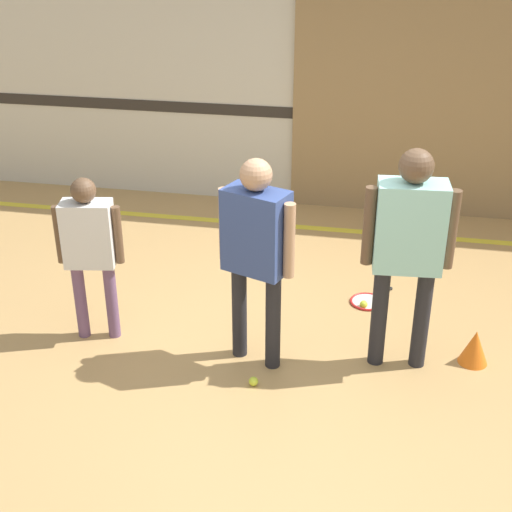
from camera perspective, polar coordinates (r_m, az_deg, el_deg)
name	(u,v)px	position (r m, az deg, el deg)	size (l,w,h in m)	color
ground_plane	(277,362)	(5.35, 1.73, -8.47)	(16.00, 16.00, 0.00)	tan
wall_back	(329,59)	(7.65, 5.85, 15.37)	(16.00, 0.07, 3.20)	beige
wall_panel	(434,106)	(7.66, 14.06, 11.54)	(2.91, 0.05, 2.35)	#93754C
floor_stripe	(315,228)	(7.46, 4.76, 2.25)	(14.40, 0.10, 0.01)	yellow
person_instructor	(256,242)	(4.89, 0.00, 1.12)	(0.56, 0.38, 1.57)	#232328
person_student_left	(89,242)	(5.40, -13.19, 1.08)	(0.49, 0.26, 1.32)	#6B4C70
person_student_right	(409,238)	(4.94, 12.12, 1.41)	(0.63, 0.29, 1.65)	#232328
racket_spare_on_floor	(368,301)	(6.16, 8.98, -3.57)	(0.41, 0.49, 0.03)	red
tennis_ball_near_instructor	(253,381)	(5.11, -0.20, -9.99)	(0.07, 0.07, 0.07)	#CCE038
tennis_ball_by_spare_racket	(364,304)	(6.06, 8.61, -3.84)	(0.07, 0.07, 0.07)	#CCE038
training_cone	(475,347)	(5.51, 17.09, -6.98)	(0.22, 0.22, 0.27)	orange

